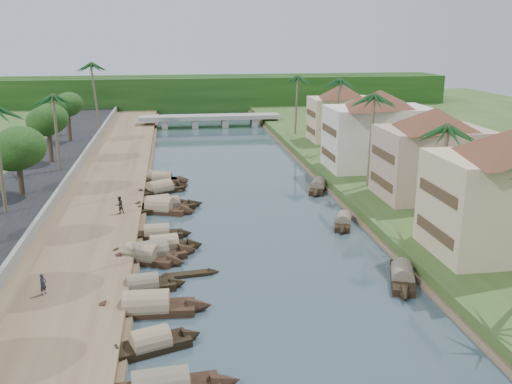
{
  "coord_description": "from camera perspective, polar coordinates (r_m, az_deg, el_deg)",
  "views": [
    {
      "loc": [
        -7.38,
        -42.42,
        18.57
      ],
      "look_at": [
        1.15,
        15.71,
        2.0
      ],
      "focal_mm": 40.0,
      "sensor_mm": 36.0,
      "label": 1
    }
  ],
  "objects": [
    {
      "name": "sampan_12",
      "position": [
        74.12,
        -9.61,
        1.34
      ],
      "size": [
        8.28,
        4.95,
        2.03
      ],
      "rotation": [
        0.0,
        0.0,
        -0.44
      ],
      "color": "black",
      "rests_on": "ground"
    },
    {
      "name": "treeline",
      "position": [
        143.35,
        -5.43,
        9.85
      ],
      "size": [
        120.0,
        14.0,
        8.0
      ],
      "color": "#13350E",
      "rests_on": "ground"
    },
    {
      "name": "building_far",
      "position": [
        76.18,
        12.1,
        6.2
      ],
      "size": [
        15.59,
        15.59,
        10.2
      ],
      "color": "#EBE7CD",
      "rests_on": "right_bank"
    },
    {
      "name": "sampan_8",
      "position": [
        61.59,
        -9.55,
        -1.61
      ],
      "size": [
        8.27,
        4.81,
        2.48
      ],
      "rotation": [
        0.0,
        0.0,
        -0.38
      ],
      "color": "black",
      "rests_on": "ground"
    },
    {
      "name": "person_far",
      "position": [
        59.18,
        -13.5,
        -1.27
      ],
      "size": [
        1.1,
        1.08,
        1.79
      ],
      "primitive_type": "imported",
      "rotation": [
        0.0,
        0.0,
        3.84
      ],
      "color": "#2E2A20",
      "rests_on": "left_bank"
    },
    {
      "name": "sampan_2",
      "position": [
        40.41,
        -10.87,
        -11.25
      ],
      "size": [
        9.22,
        2.34,
        2.39
      ],
      "rotation": [
        0.0,
        0.0,
        -0.04
      ],
      "color": "black",
      "rests_on": "ground"
    },
    {
      "name": "sampan_1",
      "position": [
        36.11,
        -10.51,
        -14.73
      ],
      "size": [
        6.87,
        3.67,
        2.04
      ],
      "rotation": [
        0.0,
        0.0,
        0.34
      ],
      "color": "black",
      "rests_on": "ground"
    },
    {
      "name": "sampan_7",
      "position": [
        54.04,
        -9.86,
        -4.13
      ],
      "size": [
        6.73,
        1.61,
        1.84
      ],
      "rotation": [
        0.0,
        0.0,
        0.01
      ],
      "color": "black",
      "rests_on": "ground"
    },
    {
      "name": "palm_8",
      "position": [
        105.03,
        -15.87,
        12.06
      ],
      "size": [
        3.2,
        3.2,
        13.34
      ],
      "color": "brown",
      "rests_on": "ground"
    },
    {
      "name": "canoe_2",
      "position": [
        69.64,
        -9.31,
        0.16
      ],
      "size": [
        5.55,
        2.43,
        0.81
      ],
      "rotation": [
        0.0,
        0.0,
        -0.3
      ],
      "color": "black",
      "rests_on": "ground"
    },
    {
      "name": "tree_6",
      "position": [
        79.92,
        14.98,
        6.01
      ],
      "size": [
        4.4,
        4.4,
        6.48
      ],
      "color": "#443727",
      "rests_on": "ground"
    },
    {
      "name": "building_near",
      "position": [
        49.78,
        23.98,
        0.19
      ],
      "size": [
        14.85,
        14.85,
        10.2
      ],
      "color": "#CEB78A",
      "rests_on": "right_bank"
    },
    {
      "name": "right_bank",
      "position": [
        70.11,
        14.07,
        0.42
      ],
      "size": [
        16.0,
        180.0,
        1.2
      ],
      "primitive_type": "cube",
      "color": "#2D4D1F",
      "rests_on": "ground"
    },
    {
      "name": "building_distant",
      "position": [
        95.32,
        8.5,
        7.93
      ],
      "size": [
        12.62,
        12.62,
        9.2
      ],
      "color": "#CEB78A",
      "rests_on": "right_bank"
    },
    {
      "name": "sampan_6",
      "position": [
        49.14,
        -10.5,
        -6.2
      ],
      "size": [
        8.47,
        3.91,
        2.44
      ],
      "rotation": [
        0.0,
        0.0,
        0.25
      ],
      "color": "black",
      "rests_on": "ground"
    },
    {
      "name": "sampan_3",
      "position": [
        43.58,
        -11.26,
        -9.21
      ],
      "size": [
        6.84,
        2.28,
        1.86
      ],
      "rotation": [
        0.0,
        0.0,
        0.14
      ],
      "color": "black",
      "rests_on": "ground"
    },
    {
      "name": "sampan_11",
      "position": [
        68.73,
        -9.58,
        0.21
      ],
      "size": [
        7.94,
        5.73,
        2.33
      ],
      "rotation": [
        0.0,
        0.0,
        0.54
      ],
      "color": "black",
      "rests_on": "ground"
    },
    {
      "name": "sampan_10",
      "position": [
        63.04,
        -9.78,
        -1.23
      ],
      "size": [
        7.5,
        3.6,
        2.06
      ],
      "rotation": [
        0.0,
        0.0,
        0.29
      ],
      "color": "black",
      "rests_on": "ground"
    },
    {
      "name": "retaining_wall",
      "position": [
        66.01,
        -19.23,
        -0.27
      ],
      "size": [
        0.4,
        180.0,
        1.1
      ],
      "primitive_type": "cube",
      "color": "slate",
      "rests_on": "left_bank"
    },
    {
      "name": "tree_5",
      "position": [
        97.02,
        -18.34,
        8.19
      ],
      "size": [
        4.43,
        4.43,
        7.68
      ],
      "color": "#443727",
      "rests_on": "ground"
    },
    {
      "name": "palm_7",
      "position": [
        100.32,
        4.06,
        11.27
      ],
      "size": [
        3.2,
        3.2,
        11.39
      ],
      "color": "brown",
      "rests_on": "ground"
    },
    {
      "name": "sampan_14",
      "position": [
        45.79,
        14.43,
        -8.15
      ],
      "size": [
        4.1,
        8.2,
        2.01
      ],
      "rotation": [
        0.0,
        0.0,
        1.24
      ],
      "color": "black",
      "rests_on": "ground"
    },
    {
      "name": "palm_3",
      "position": [
        84.84,
        7.82,
        10.89
      ],
      "size": [
        3.2,
        3.2,
        12.18
      ],
      "color": "brown",
      "rests_on": "ground"
    },
    {
      "name": "palm_2",
      "position": [
        66.26,
        11.6,
        9.23
      ],
      "size": [
        3.2,
        3.2,
        12.02
      ],
      "color": "brown",
      "rests_on": "ground"
    },
    {
      "name": "sampan_15",
      "position": [
        57.19,
        8.72,
        -2.96
      ],
      "size": [
        3.35,
        6.48,
        1.78
      ],
      "rotation": [
        0.0,
        0.0,
        1.24
      ],
      "color": "black",
      "rests_on": "ground"
    },
    {
      "name": "tree_3",
      "position": [
        66.26,
        -22.77,
        3.96
      ],
      "size": [
        5.45,
        5.45,
        7.33
      ],
      "color": "#443727",
      "rests_on": "ground"
    },
    {
      "name": "road",
      "position": [
        67.15,
        -22.78,
        -0.95
      ],
      "size": [
        8.0,
        180.0,
        1.4
      ],
      "primitive_type": "cube",
      "color": "black",
      "rests_on": "ground"
    },
    {
      "name": "sampan_9",
      "position": [
        61.99,
        -9.08,
        -1.48
      ],
      "size": [
        8.95,
        4.05,
        2.23
      ],
      "rotation": [
        0.0,
        0.0,
        0.28
      ],
      "color": "black",
      "rests_on": "ground"
    },
    {
      "name": "bridge",
      "position": [
        115.89,
        -4.65,
        7.34
      ],
      "size": [
        28.0,
        4.0,
        2.4
      ],
      "color": "gray",
      "rests_on": "ground"
    },
    {
      "name": "sampan_13",
      "position": [
        73.61,
        -9.4,
        1.25
      ],
      "size": [
        7.15,
        1.97,
        1.98
      ],
      "rotation": [
        0.0,
        0.0,
        -0.07
      ],
      "color": "black",
      "rests_on": "ground"
    },
    {
      "name": "canoe_1",
      "position": [
        45.66,
        -6.83,
        -8.23
      ],
      "size": [
        5.21,
        1.48,
        0.83
      ],
      "rotation": [
        0.0,
        0.0,
        0.13
      ],
      "color": "black",
      "rests_on": "ground"
    },
    {
      "name": "sampan_16",
      "position": [
        69.61,
        6.23,
        0.53
      ],
      "size": [
        4.12,
        7.99,
        1.98
      ],
      "rotation": [
        0.0,
        0.0,
        1.22
      ],
      "color": "black",
      "rests_on": "ground"
    },
    {
      "name": "sampan_5",
      "position": [
        50.62,
        -9.16,
        -5.48
      ],
      "size": [
        7.23,
        2.83,
        2.25
      ],
      "rotation": [
        0.0,
        0.0,
        0.16
      ],
      "color": "black",
      "rests_on": "ground"
    },
    {
      "name": "ground",
      "position": [
        46.89,
        1.41,
        -7.58
      ],
      "size": [
        220.0,
        220.0,
        0.0
      ],
      "primitive_type": "plane",
      "color": "#33454C",
      "rests_on": "ground"
    },
    {
      "name": "left_bank",
      "position": [
        65.58,
        -15.56,
        -0.93
      ],
      "size": [
        10.0,
        180.0,
        0.8
      ],
      "primitive_type": "cube",
      "color": "brown",
      "rests_on": "ground"
    },
    {
      "name": "palm_6",
      "position": [
        75.99,
        -19.63,
        8.87
      ],
      "size": [
        3.2,
        3.2,
        11.02
      ],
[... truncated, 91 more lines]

